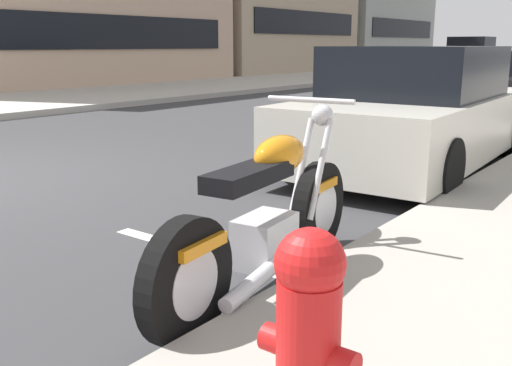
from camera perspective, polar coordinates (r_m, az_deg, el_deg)
sidewalk_far_curb at (r=20.10m, az=-4.83°, el=9.40°), size 120.00×5.00×0.14m
parking_stall_stripe at (r=4.09m, az=-2.90°, el=-7.52°), size 0.12×2.20×0.01m
parked_motorcycle at (r=3.50m, az=1.12°, el=-3.66°), size 2.21×0.64×1.13m
parked_car_mid_block at (r=7.31m, az=15.43°, el=6.67°), size 4.42×1.98×1.44m
crossing_truck at (r=32.00m, az=21.48°, el=11.45°), size 2.11×4.92×1.85m
fire_hydrant at (r=2.02m, az=5.18°, el=-14.02°), size 0.24×0.36×0.75m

